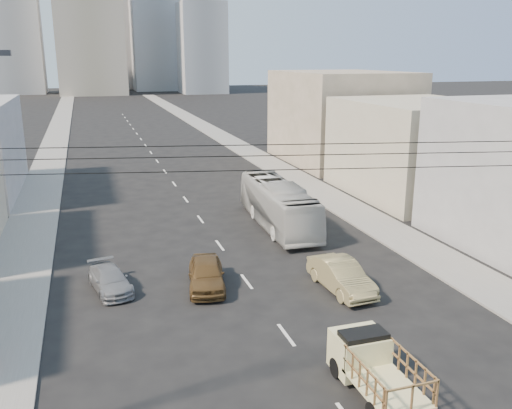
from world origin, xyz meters
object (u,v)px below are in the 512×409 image
flatbed_pickup (374,364)px  city_bus (278,205)px  sedan_grey (110,280)px  sedan_tan (341,276)px  sedan_brown (206,274)px

flatbed_pickup → city_bus: 19.76m
flatbed_pickup → sedan_grey: 14.54m
city_bus → sedan_tan: size_ratio=2.38×
flatbed_pickup → sedan_tan: size_ratio=0.92×
sedan_brown → sedan_tan: sedan_tan is taller
flatbed_pickup → sedan_tan: flatbed_pickup is taller
flatbed_pickup → sedan_brown: bearing=109.4°
sedan_brown → flatbed_pickup: bearing=-60.3°
sedan_tan → sedan_grey: size_ratio=1.19×
sedan_tan → sedan_grey: 11.83m
sedan_brown → sedan_grey: 4.92m
sedan_tan → flatbed_pickup: bearing=-111.8°
flatbed_pickup → city_bus: (3.37, 19.46, 0.49)m
sedan_tan → city_bus: bearing=83.7°
city_bus → sedan_grey: bearing=-144.8°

